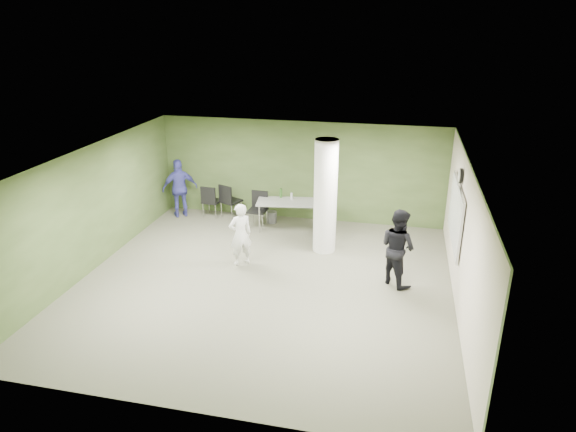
% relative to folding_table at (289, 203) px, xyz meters
% --- Properties ---
extents(floor, '(8.00, 8.00, 0.00)m').
position_rel_folding_table_xyz_m(floor, '(0.14, -3.10, -0.76)').
color(floor, '#525341').
rests_on(floor, ground).
extents(ceiling, '(8.00, 8.00, 0.00)m').
position_rel_folding_table_xyz_m(ceiling, '(0.14, -3.10, 2.04)').
color(ceiling, white).
rests_on(ceiling, wall_back).
extents(wall_back, '(8.00, 2.80, 0.02)m').
position_rel_folding_table_xyz_m(wall_back, '(0.14, 0.90, 0.64)').
color(wall_back, '#394E24').
rests_on(wall_back, floor).
extents(wall_left, '(0.02, 8.00, 2.80)m').
position_rel_folding_table_xyz_m(wall_left, '(-3.86, -3.10, 0.64)').
color(wall_left, '#394E24').
rests_on(wall_left, floor).
extents(wall_right_cream, '(0.02, 8.00, 2.80)m').
position_rel_folding_table_xyz_m(wall_right_cream, '(4.14, -3.10, 0.64)').
color(wall_right_cream, beige).
rests_on(wall_right_cream, floor).
extents(column, '(0.56, 0.56, 2.80)m').
position_rel_folding_table_xyz_m(column, '(1.14, -1.10, 0.64)').
color(column, silver).
rests_on(column, floor).
extents(whiteboard, '(0.05, 2.30, 1.30)m').
position_rel_folding_table_xyz_m(whiteboard, '(4.06, -1.90, 0.74)').
color(whiteboard, silver).
rests_on(whiteboard, wall_right_cream).
extents(wall_clock, '(0.06, 0.32, 0.32)m').
position_rel_folding_table_xyz_m(wall_clock, '(4.06, -1.90, 1.59)').
color(wall_clock, black).
rests_on(wall_clock, wall_right_cream).
extents(folding_table, '(1.80, 0.98, 1.06)m').
position_rel_folding_table_xyz_m(folding_table, '(0.00, 0.00, 0.00)').
color(folding_table, gray).
rests_on(folding_table, floor).
extents(wastebasket, '(0.28, 0.28, 0.33)m').
position_rel_folding_table_xyz_m(wastebasket, '(-0.58, 0.37, -0.60)').
color(wastebasket, '#4C4C4C').
rests_on(wastebasket, floor).
extents(chair_back_left, '(0.51, 0.51, 0.95)m').
position_rel_folding_table_xyz_m(chair_back_left, '(-2.39, 0.39, -0.21)').
color(chair_back_left, black).
rests_on(chair_back_left, floor).
extents(chair_back_right, '(0.66, 0.66, 1.00)m').
position_rel_folding_table_xyz_m(chair_back_right, '(-1.86, 0.46, -0.18)').
color(chair_back_right, black).
rests_on(chair_back_right, floor).
extents(chair_table_left, '(0.51, 0.51, 0.98)m').
position_rel_folding_table_xyz_m(chair_table_left, '(-0.87, 0.07, -0.19)').
color(chair_table_left, black).
rests_on(chair_table_left, floor).
extents(chair_table_right, '(0.48, 0.48, 0.84)m').
position_rel_folding_table_xyz_m(chair_table_right, '(1.05, -0.27, -0.28)').
color(chair_table_right, black).
rests_on(chair_table_right, floor).
extents(woman_white, '(0.65, 0.62, 1.50)m').
position_rel_folding_table_xyz_m(woman_white, '(-0.63, -2.30, -0.01)').
color(woman_white, silver).
rests_on(woman_white, floor).
extents(man_black, '(1.05, 1.04, 1.71)m').
position_rel_folding_table_xyz_m(man_black, '(2.92, -2.45, 0.09)').
color(man_black, black).
rests_on(man_black, floor).
extents(man_blue, '(1.06, 0.88, 1.69)m').
position_rel_folding_table_xyz_m(man_blue, '(-3.26, 0.30, 0.08)').
color(man_blue, '#3E3F9B').
rests_on(man_blue, floor).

